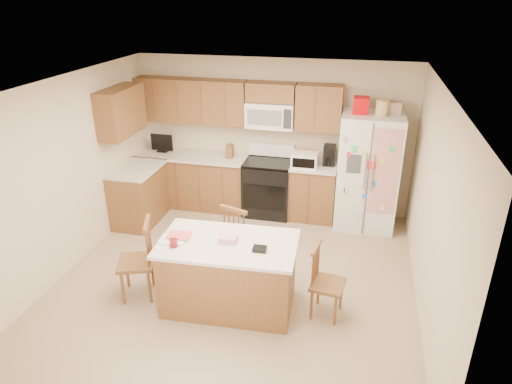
% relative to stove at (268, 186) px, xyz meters
% --- Properties ---
extents(ground, '(4.50, 4.50, 0.00)m').
position_rel_stove_xyz_m(ground, '(0.00, -1.94, -0.47)').
color(ground, '#826F52').
rests_on(ground, ground).
extents(room_shell, '(4.60, 4.60, 2.52)m').
position_rel_stove_xyz_m(room_shell, '(0.00, -1.94, 0.97)').
color(room_shell, beige).
rests_on(room_shell, ground).
extents(cabinetry, '(3.36, 1.56, 2.15)m').
position_rel_stove_xyz_m(cabinetry, '(-0.98, -0.15, 0.44)').
color(cabinetry, brown).
rests_on(cabinetry, ground).
extents(stove, '(0.76, 0.65, 1.13)m').
position_rel_stove_xyz_m(stove, '(0.00, 0.00, 0.00)').
color(stove, black).
rests_on(stove, ground).
extents(refrigerator, '(0.90, 0.79, 2.04)m').
position_rel_stove_xyz_m(refrigerator, '(1.57, -0.06, 0.45)').
color(refrigerator, white).
rests_on(refrigerator, ground).
extents(island, '(1.60, 0.99, 0.94)m').
position_rel_stove_xyz_m(island, '(0.05, -2.51, -0.04)').
color(island, brown).
rests_on(island, ground).
extents(windsor_chair_left, '(0.53, 0.55, 1.01)m').
position_rel_stove_xyz_m(windsor_chair_left, '(-1.06, -2.57, 0.00)').
color(windsor_chair_left, brown).
rests_on(windsor_chair_left, ground).
extents(windsor_chair_back, '(0.52, 0.51, 0.96)m').
position_rel_stove_xyz_m(windsor_chair_back, '(-0.01, -1.73, -0.02)').
color(windsor_chair_back, brown).
rests_on(windsor_chair_back, ground).
extents(windsor_chair_right, '(0.42, 0.43, 0.88)m').
position_rel_stove_xyz_m(windsor_chair_right, '(1.17, -2.42, -0.06)').
color(windsor_chair_right, brown).
rests_on(windsor_chair_right, ground).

